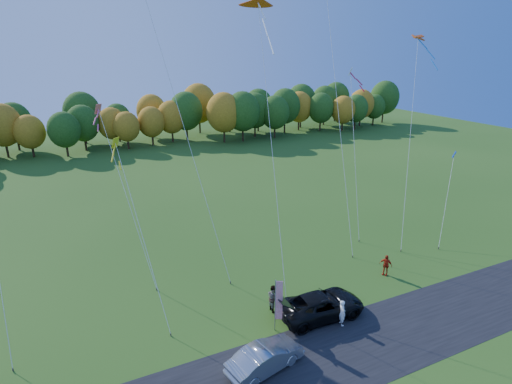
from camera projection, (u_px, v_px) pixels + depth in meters
name	position (u px, v px, depth m)	size (l,w,h in m)	color
ground	(294.00, 318.00, 26.70)	(160.00, 160.00, 0.00)	#264E14
asphalt_strip	(328.00, 357.00, 23.28)	(90.00, 6.00, 0.01)	black
tree_line	(145.00, 147.00, 73.72)	(116.00, 12.00, 10.00)	#1E4711
black_suv	(321.00, 305.00, 26.65)	(2.72, 5.90, 1.64)	black
silver_sedan	(265.00, 358.00, 22.16)	(1.61, 4.62, 1.52)	#A1A2A6
person_tailgate_a	(342.00, 313.00, 25.76)	(0.65, 0.43, 1.80)	white
person_tailgate_b	(273.00, 298.00, 27.21)	(0.93, 0.73, 1.92)	gray
person_east	(386.00, 265.00, 31.53)	(1.02, 0.42, 1.74)	red
feather_flag	(278.00, 300.00, 24.77)	(0.46, 0.24, 3.69)	#999999
kite_delta_blue	(178.00, 107.00, 29.22)	(5.87, 10.10, 26.85)	#4C3F33
kite_parafoil_orange	(334.00, 68.00, 35.54)	(5.03, 13.81, 31.07)	#4C3F33
kite_delta_red	(271.00, 141.00, 28.86)	(3.49, 10.30, 21.86)	#4C3F33
kite_parafoil_rainbow	(410.00, 140.00, 36.58)	(7.59, 7.54, 18.62)	#4C3F33
kite_diamond_yellow	(142.00, 235.00, 25.48)	(2.00, 6.87, 11.90)	#4C3F33
kite_diamond_white	(355.00, 154.00, 36.89)	(1.71, 5.22, 15.77)	#4C3F33
kite_diamond_pink	(127.00, 197.00, 29.98)	(2.69, 7.21, 13.44)	#4C3F33
kite_diamond_blue_low	(447.00, 199.00, 37.07)	(5.13, 4.17, 8.08)	#4C3F33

